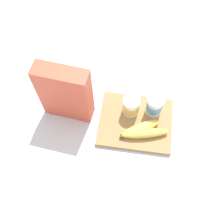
# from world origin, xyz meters

# --- Properties ---
(ground_plane) EXTENTS (2.40, 2.40, 0.00)m
(ground_plane) POSITION_xyz_m (0.00, 0.00, 0.00)
(ground_plane) COLOR silver
(cutting_board) EXTENTS (0.29, 0.24, 0.02)m
(cutting_board) POSITION_xyz_m (0.00, 0.00, 0.01)
(cutting_board) COLOR #A37A4C
(cutting_board) RESTS_ON ground_plane
(cereal_box) EXTENTS (0.20, 0.09, 0.27)m
(cereal_box) POSITION_xyz_m (-0.27, 0.02, 0.13)
(cereal_box) COLOR #D85138
(cereal_box) RESTS_ON ground_plane
(yogurt_cup_front) EXTENTS (0.07, 0.07, 0.09)m
(yogurt_cup_front) POSITION_xyz_m (-0.03, 0.04, 0.06)
(yogurt_cup_front) COLOR white
(yogurt_cup_front) RESTS_ON cutting_board
(yogurt_cup_back) EXTENTS (0.07, 0.07, 0.10)m
(yogurt_cup_back) POSITION_xyz_m (0.06, 0.05, 0.07)
(yogurt_cup_back) COLOR white
(yogurt_cup_back) RESTS_ON cutting_board
(banana_bunch) EXTENTS (0.19, 0.11, 0.04)m
(banana_bunch) POSITION_xyz_m (0.03, -0.05, 0.04)
(banana_bunch) COLOR #EBCD4D
(banana_bunch) RESTS_ON cutting_board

